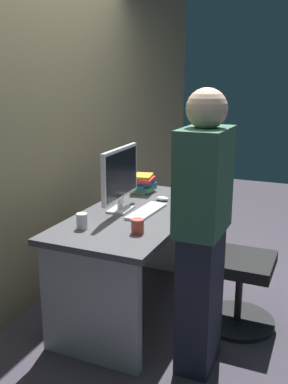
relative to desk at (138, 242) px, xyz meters
The scene contains 11 objects.
ground_plane 0.53m from the desk, ahead, with size 9.00×9.00×0.00m, color #3D3842.
wall_back 1.25m from the desk, 90.00° to the left, with size 6.40×0.10×3.00m, color #8C7F5B.
desk is the anchor object (origin of this frame).
office_chair 0.69m from the desk, 83.19° to the right, with size 0.52×0.52×0.94m.
person_at_desk 0.82m from the desk, 127.08° to the right, with size 0.40×0.24×1.64m.
monitor 0.50m from the desk, 104.80° to the left, with size 0.54×0.15×0.46m.
keyboard 0.25m from the desk, 88.11° to the right, with size 0.43×0.13×0.02m, color white.
mouse 0.42m from the desk, 10.43° to the right, with size 0.06×0.10×0.03m, color white.
cup_near_keyboard 0.52m from the desk, 155.63° to the right, with size 0.08×0.08×0.09m, color #D84C3F.
cup_by_monitor 0.57m from the desk, 159.27° to the left, with size 0.07×0.07×0.10m, color silver.
book_stack 0.61m from the desk, 19.10° to the left, with size 0.23×0.19×0.15m.
Camera 1 is at (-2.70, -1.23, 1.70)m, focal length 40.70 mm.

